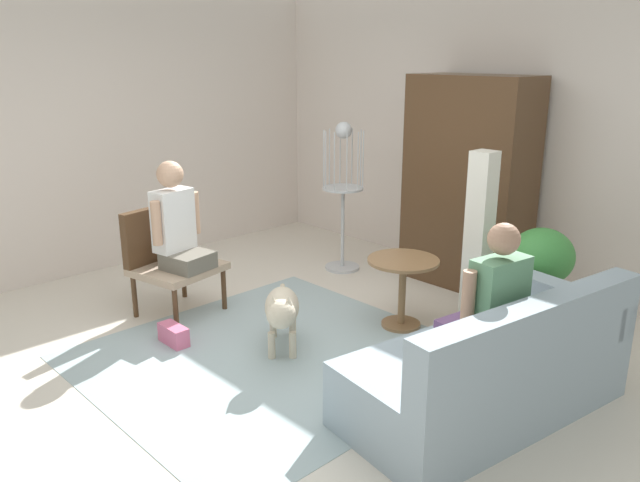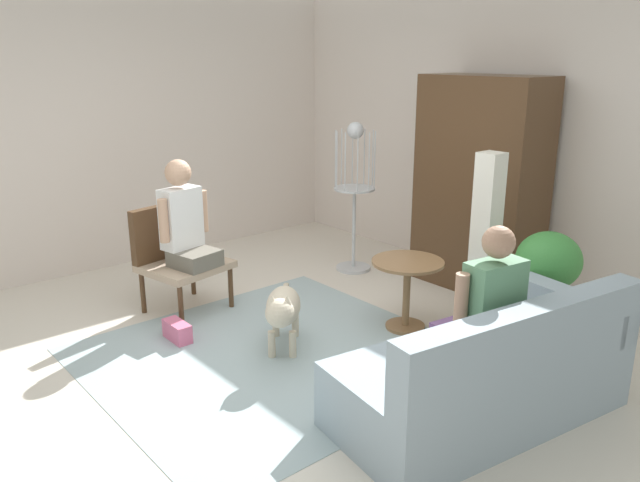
{
  "view_description": "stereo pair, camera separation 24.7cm",
  "coord_description": "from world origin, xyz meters",
  "px_view_note": "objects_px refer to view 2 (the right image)",
  "views": [
    {
      "loc": [
        3.25,
        -2.8,
        2.2
      ],
      "look_at": [
        0.17,
        0.14,
        0.91
      ],
      "focal_mm": 35.19,
      "sensor_mm": 36.0,
      "label": 1
    },
    {
      "loc": [
        3.41,
        -2.62,
        2.2
      ],
      "look_at": [
        0.17,
        0.14,
        0.91
      ],
      "focal_mm": 35.19,
      "sensor_mm": 36.0,
      "label": 2
    }
  ],
  "objects_px": {
    "couch": "(489,374)",
    "dog": "(283,308)",
    "round_end_table": "(407,282)",
    "bird_cage_stand": "(354,194)",
    "column_lamp": "(485,244)",
    "person_on_armchair": "(184,221)",
    "armoire_cabinet": "(480,185)",
    "person_on_couch": "(486,305)",
    "armchair": "(175,250)",
    "potted_plant": "(547,273)",
    "handbag": "(177,331)"
  },
  "relations": [
    {
      "from": "couch",
      "to": "dog",
      "type": "xyz_separation_m",
      "value": [
        -1.56,
        -0.41,
        0.04
      ]
    },
    {
      "from": "round_end_table",
      "to": "bird_cage_stand",
      "type": "height_order",
      "value": "bird_cage_stand"
    },
    {
      "from": "bird_cage_stand",
      "to": "couch",
      "type": "bearing_deg",
      "value": -26.56
    },
    {
      "from": "couch",
      "to": "column_lamp",
      "type": "relative_size",
      "value": 1.35
    },
    {
      "from": "person_on_armchair",
      "to": "armoire_cabinet",
      "type": "relative_size",
      "value": 0.45
    },
    {
      "from": "bird_cage_stand",
      "to": "round_end_table",
      "type": "bearing_deg",
      "value": -26.72
    },
    {
      "from": "round_end_table",
      "to": "bird_cage_stand",
      "type": "xyz_separation_m",
      "value": [
        -1.35,
        0.68,
        0.41
      ]
    },
    {
      "from": "round_end_table",
      "to": "dog",
      "type": "bearing_deg",
      "value": -108.11
    },
    {
      "from": "person_on_couch",
      "to": "dog",
      "type": "bearing_deg",
      "value": -165.81
    },
    {
      "from": "couch",
      "to": "person_on_couch",
      "type": "bearing_deg",
      "value": -152.31
    },
    {
      "from": "couch",
      "to": "person_on_armchair",
      "type": "relative_size",
      "value": 2.18
    },
    {
      "from": "bird_cage_stand",
      "to": "armchair",
      "type": "bearing_deg",
      "value": -98.55
    },
    {
      "from": "potted_plant",
      "to": "armchair",
      "type": "bearing_deg",
      "value": -144.03
    },
    {
      "from": "armchair",
      "to": "bird_cage_stand",
      "type": "height_order",
      "value": "bird_cage_stand"
    },
    {
      "from": "couch",
      "to": "armoire_cabinet",
      "type": "height_order",
      "value": "armoire_cabinet"
    },
    {
      "from": "potted_plant",
      "to": "column_lamp",
      "type": "distance_m",
      "value": 0.53
    },
    {
      "from": "armchair",
      "to": "armoire_cabinet",
      "type": "xyz_separation_m",
      "value": [
        1.39,
        2.47,
        0.47
      ]
    },
    {
      "from": "armoire_cabinet",
      "to": "bird_cage_stand",
      "type": "bearing_deg",
      "value": -152.29
    },
    {
      "from": "bird_cage_stand",
      "to": "column_lamp",
      "type": "distance_m",
      "value": 1.75
    },
    {
      "from": "person_on_armchair",
      "to": "column_lamp",
      "type": "height_order",
      "value": "column_lamp"
    },
    {
      "from": "armchair",
      "to": "column_lamp",
      "type": "relative_size",
      "value": 0.63
    },
    {
      "from": "bird_cage_stand",
      "to": "potted_plant",
      "type": "distance_m",
      "value": 2.24
    },
    {
      "from": "armchair",
      "to": "armoire_cabinet",
      "type": "relative_size",
      "value": 0.46
    },
    {
      "from": "armchair",
      "to": "round_end_table",
      "type": "xyz_separation_m",
      "value": [
        1.64,
        1.21,
        -0.12
      ]
    },
    {
      "from": "handbag",
      "to": "round_end_table",
      "type": "bearing_deg",
      "value": 56.83
    },
    {
      "from": "couch",
      "to": "person_on_couch",
      "type": "height_order",
      "value": "person_on_couch"
    },
    {
      "from": "armoire_cabinet",
      "to": "handbag",
      "type": "bearing_deg",
      "value": -105.18
    },
    {
      "from": "armchair",
      "to": "round_end_table",
      "type": "distance_m",
      "value": 2.04
    },
    {
      "from": "couch",
      "to": "round_end_table",
      "type": "distance_m",
      "value": 1.37
    },
    {
      "from": "column_lamp",
      "to": "armoire_cabinet",
      "type": "height_order",
      "value": "armoire_cabinet"
    },
    {
      "from": "couch",
      "to": "handbag",
      "type": "bearing_deg",
      "value": -157.19
    },
    {
      "from": "dog",
      "to": "handbag",
      "type": "distance_m",
      "value": 0.91
    },
    {
      "from": "person_on_armchair",
      "to": "armoire_cabinet",
      "type": "bearing_deg",
      "value": 63.09
    },
    {
      "from": "person_on_couch",
      "to": "potted_plant",
      "type": "xyz_separation_m",
      "value": [
        -0.32,
        1.24,
        -0.18
      ]
    },
    {
      "from": "armoire_cabinet",
      "to": "couch",
      "type": "bearing_deg",
      "value": -51.62
    },
    {
      "from": "column_lamp",
      "to": "handbag",
      "type": "height_order",
      "value": "column_lamp"
    },
    {
      "from": "couch",
      "to": "person_on_couch",
      "type": "distance_m",
      "value": 0.46
    },
    {
      "from": "dog",
      "to": "armchair",
      "type": "bearing_deg",
      "value": -171.6
    },
    {
      "from": "armoire_cabinet",
      "to": "person_on_armchair",
      "type": "bearing_deg",
      "value": -116.91
    },
    {
      "from": "person_on_armchair",
      "to": "couch",
      "type": "bearing_deg",
      "value": 11.84
    },
    {
      "from": "bird_cage_stand",
      "to": "column_lamp",
      "type": "height_order",
      "value": "bird_cage_stand"
    },
    {
      "from": "person_on_couch",
      "to": "armoire_cabinet",
      "type": "bearing_deg",
      "value": 127.24
    },
    {
      "from": "person_on_armchair",
      "to": "bird_cage_stand",
      "type": "xyz_separation_m",
      "value": [
        0.14,
        1.86,
        -0.01
      ]
    },
    {
      "from": "person_on_armchair",
      "to": "potted_plant",
      "type": "relative_size",
      "value": 1.0
    },
    {
      "from": "handbag",
      "to": "dog",
      "type": "bearing_deg",
      "value": 38.2
    },
    {
      "from": "potted_plant",
      "to": "bird_cage_stand",
      "type": "bearing_deg",
      "value": 178.22
    },
    {
      "from": "bird_cage_stand",
      "to": "potted_plant",
      "type": "height_order",
      "value": "bird_cage_stand"
    },
    {
      "from": "dog",
      "to": "potted_plant",
      "type": "xyz_separation_m",
      "value": [
        1.2,
        1.63,
        0.23
      ]
    },
    {
      "from": "armoire_cabinet",
      "to": "dog",
      "type": "bearing_deg",
      "value": -92.01
    },
    {
      "from": "person_on_armchair",
      "to": "column_lamp",
      "type": "distance_m",
      "value": 2.5
    }
  ]
}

